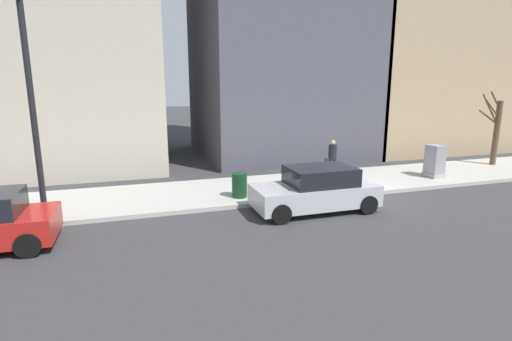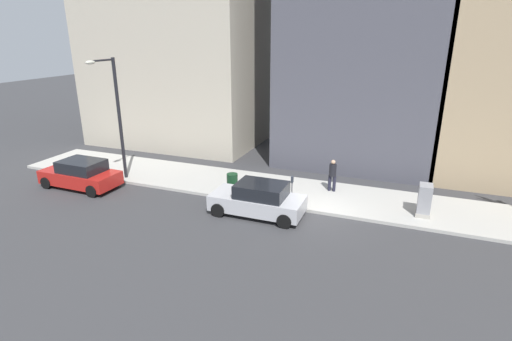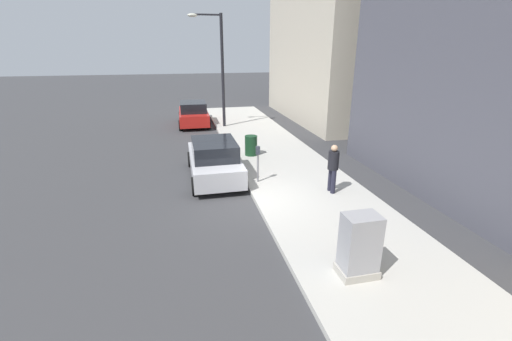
% 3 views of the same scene
% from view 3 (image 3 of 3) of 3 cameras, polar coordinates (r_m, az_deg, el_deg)
% --- Properties ---
extents(ground_plane, '(120.00, 120.00, 0.00)m').
position_cam_3_polar(ground_plane, '(11.39, -0.36, -5.17)').
color(ground_plane, '#38383A').
extents(sidewalk, '(4.00, 36.00, 0.15)m').
position_cam_3_polar(sidewalk, '(11.91, 9.09, -3.87)').
color(sidewalk, '#B2AFA8').
rests_on(sidewalk, ground).
extents(parked_car_silver, '(1.93, 4.20, 1.52)m').
position_cam_3_polar(parked_car_silver, '(13.26, -6.96, 1.77)').
color(parked_car_silver, '#B7B7BC').
rests_on(parked_car_silver, ground).
extents(parked_car_red, '(1.99, 4.23, 1.52)m').
position_cam_3_polar(parked_car_red, '(22.93, -10.37, 9.28)').
color(parked_car_red, red).
rests_on(parked_car_red, ground).
extents(parking_meter, '(0.14, 0.10, 1.35)m').
position_cam_3_polar(parking_meter, '(12.34, 0.32, 1.73)').
color(parking_meter, slate).
rests_on(parking_meter, sidewalk).
extents(utility_box, '(0.83, 0.61, 1.43)m').
position_cam_3_polar(utility_box, '(7.72, 16.85, -12.03)').
color(utility_box, '#A8A399').
rests_on(utility_box, sidewalk).
extents(streetlamp, '(1.97, 0.32, 6.50)m').
position_cam_3_polar(streetlamp, '(21.29, -6.37, 17.58)').
color(streetlamp, black).
rests_on(streetlamp, sidewalk).
extents(trash_bin, '(0.56, 0.56, 0.90)m').
position_cam_3_polar(trash_bin, '(15.63, -0.83, 4.19)').
color(trash_bin, '#14381E').
rests_on(trash_bin, sidewalk).
extents(pedestrian_near_meter, '(0.36, 0.40, 1.66)m').
position_cam_3_polar(pedestrian_near_meter, '(11.71, 12.72, 0.76)').
color(pedestrian_near_meter, '#1E1E2D').
rests_on(pedestrian_near_meter, sidewalk).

